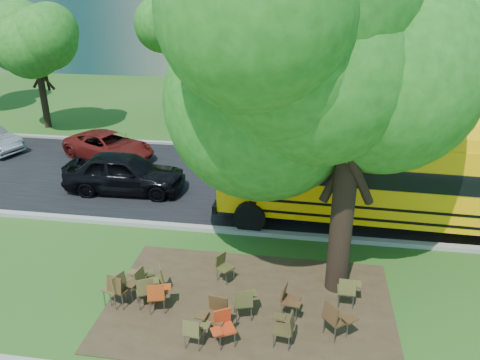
% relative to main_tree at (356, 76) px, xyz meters
% --- Properties ---
extents(ground, '(160.00, 160.00, 0.00)m').
position_rel_main_tree_xyz_m(ground, '(-3.13, -0.55, -5.53)').
color(ground, '#224E18').
rests_on(ground, ground).
extents(dirt_patch, '(7.00, 4.50, 0.03)m').
position_rel_main_tree_xyz_m(dirt_patch, '(-2.13, -1.05, -5.51)').
color(dirt_patch, '#382819').
rests_on(dirt_patch, ground).
extents(asphalt_road, '(80.00, 8.00, 0.04)m').
position_rel_main_tree_xyz_m(asphalt_road, '(-3.13, 6.45, -5.51)').
color(asphalt_road, black).
rests_on(asphalt_road, ground).
extents(kerb_near, '(80.00, 0.25, 0.14)m').
position_rel_main_tree_xyz_m(kerb_near, '(-3.13, 2.45, -5.46)').
color(kerb_near, gray).
rests_on(kerb_near, ground).
extents(kerb_far, '(80.00, 0.25, 0.14)m').
position_rel_main_tree_xyz_m(kerb_far, '(-3.13, 10.55, -5.46)').
color(kerb_far, gray).
rests_on(kerb_far, ground).
extents(bg_tree_0, '(5.20, 5.20, 7.18)m').
position_rel_main_tree_xyz_m(bg_tree_0, '(-15.13, 12.45, -0.96)').
color(bg_tree_0, black).
rests_on(bg_tree_0, ground).
extents(bg_tree_2, '(4.80, 4.80, 6.62)m').
position_rel_main_tree_xyz_m(bg_tree_2, '(-8.13, 15.45, -1.32)').
color(bg_tree_2, black).
rests_on(bg_tree_2, ground).
extents(bg_tree_3, '(5.60, 5.60, 7.84)m').
position_rel_main_tree_xyz_m(bg_tree_3, '(4.87, 13.45, -0.50)').
color(bg_tree_3, black).
rests_on(bg_tree_3, ground).
extents(main_tree, '(7.20, 7.20, 9.14)m').
position_rel_main_tree_xyz_m(main_tree, '(0.00, 0.00, 0.00)').
color(main_tree, black).
rests_on(main_tree, ground).
extents(school_bus, '(12.69, 3.22, 3.08)m').
position_rel_main_tree_xyz_m(school_bus, '(3.14, 3.70, -3.75)').
color(school_bus, '#FFB208').
rests_on(school_bus, ground).
extents(chair_0, '(0.60, 0.71, 0.89)m').
position_rel_main_tree_xyz_m(chair_0, '(-4.61, -1.51, -4.98)').
color(chair_0, '#4F4722').
rests_on(chair_0, ground).
extents(chair_1, '(0.72, 0.56, 0.93)m').
position_rel_main_tree_xyz_m(chair_1, '(-5.26, -1.59, -4.96)').
color(chair_1, '#49321A').
rests_on(chair_1, ground).
extents(chair_2, '(0.60, 0.64, 0.88)m').
position_rel_main_tree_xyz_m(chair_2, '(-4.27, -1.67, -4.99)').
color(chair_2, '#A43B11').
rests_on(chair_2, ground).
extents(chair_3, '(0.69, 0.56, 0.96)m').
position_rel_main_tree_xyz_m(chair_3, '(-2.76, -2.18, -4.94)').
color(chair_3, '#4C341B').
rests_on(chair_3, ground).
extents(chair_4, '(0.55, 0.47, 0.80)m').
position_rel_main_tree_xyz_m(chair_4, '(-3.12, -2.70, -5.03)').
color(chair_4, brown).
rests_on(chair_4, ground).
extents(chair_5, '(0.58, 0.70, 0.86)m').
position_rel_main_tree_xyz_m(chair_5, '(-2.53, -2.48, -5.00)').
color(chair_5, '#B23312').
rests_on(chair_5, ground).
extents(chair_6, '(0.51, 0.62, 0.87)m').
position_rel_main_tree_xyz_m(chair_6, '(-1.17, -2.31, -4.99)').
color(chair_6, '#41371C').
rests_on(chair_6, ground).
extents(chair_7, '(0.80, 0.64, 0.94)m').
position_rel_main_tree_xyz_m(chair_7, '(-0.10, -1.92, -4.95)').
color(chair_7, '#492F1A').
rests_on(chair_7, ground).
extents(chair_8, '(0.52, 0.66, 0.89)m').
position_rel_main_tree_xyz_m(chair_8, '(-4.97, -1.21, -4.98)').
color(chair_8, brown).
rests_on(chair_8, ground).
extents(chair_9, '(0.66, 0.56, 0.83)m').
position_rel_main_tree_xyz_m(chair_9, '(-4.53, -0.96, -5.02)').
color(chair_9, '#413E1C').
rests_on(chair_9, ground).
extents(chair_10, '(0.53, 0.67, 0.80)m').
position_rel_main_tree_xyz_m(chair_10, '(-2.96, -0.16, -5.03)').
color(chair_10, '#45431E').
rests_on(chair_10, ground).
extents(chair_11, '(0.61, 0.67, 0.89)m').
position_rel_main_tree_xyz_m(chair_11, '(-2.19, -1.61, -4.98)').
color(chair_11, '#45421D').
rests_on(chair_11, ground).
extents(chair_12, '(0.51, 0.65, 0.88)m').
position_rel_main_tree_xyz_m(chair_12, '(-1.16, -1.33, -4.99)').
color(chair_12, '#4E311B').
rests_on(chair_12, ground).
extents(chair_13, '(0.58, 0.52, 0.88)m').
position_rel_main_tree_xyz_m(chair_13, '(0.23, -0.77, -4.99)').
color(chair_13, brown).
rests_on(chair_13, ground).
extents(chair_14, '(0.59, 0.75, 0.94)m').
position_rel_main_tree_xyz_m(chair_14, '(-5.36, -1.53, -4.95)').
color(chair_14, brown).
rests_on(chair_14, ground).
extents(black_car, '(4.56, 1.94, 1.54)m').
position_rel_main_tree_xyz_m(black_car, '(-7.69, 4.97, -4.76)').
color(black_car, black).
rests_on(black_car, ground).
extents(bg_car_red, '(4.77, 3.54, 1.20)m').
position_rel_main_tree_xyz_m(bg_car_red, '(-9.76, 8.27, -4.93)').
color(bg_car_red, '#55110E').
rests_on(bg_car_red, ground).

